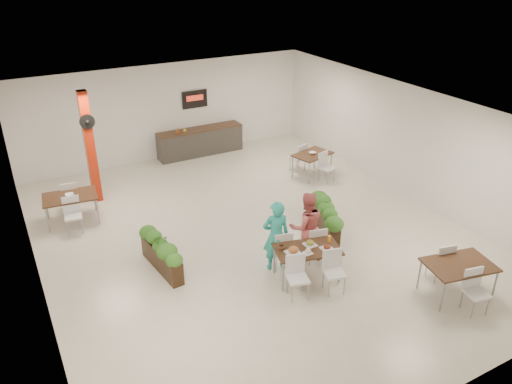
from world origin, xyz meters
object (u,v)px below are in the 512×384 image
main_table (307,253)px  planter_right (326,215)px  planter_left (161,251)px  side_table_a (70,200)px  diner_woman (306,227)px  side_table_c (459,268)px  side_table_b (312,157)px  service_counter (200,141)px  red_column (90,147)px  diner_man (276,236)px

main_table → planter_right: bearing=42.6°
planter_left → side_table_a: size_ratio=1.03×
diner_woman → side_table_c: size_ratio=1.01×
side_table_b → main_table: bearing=-141.3°
diner_woman → side_table_c: bearing=142.2°
planter_left → service_counter: bearing=59.9°
service_counter → side_table_b: bearing=-55.2°
planter_left → side_table_a: bearing=112.3°
planter_right → side_table_a: size_ratio=1.02×
service_counter → side_table_a: size_ratio=1.81×
red_column → diner_man: 6.08m
planter_left → diner_man: bearing=-27.2°
side_table_a → diner_man: bearing=-44.3°
diner_woman → side_table_a: (-4.40, 4.42, -0.20)m
red_column → service_counter: red_column is taller
red_column → side_table_c: (5.55, -7.99, -1.00)m
service_counter → side_table_c: (1.55, -9.86, 0.15)m
red_column → side_table_b: size_ratio=1.91×
planter_right → side_table_c: size_ratio=1.01×
side_table_a → side_table_b: 7.24m
side_table_a → side_table_b: size_ratio=0.99×
planter_right → planter_left: bearing=174.3°
red_column → service_counter: bearing=25.0°
red_column → planter_right: red_column is taller
planter_right → service_counter: bearing=96.0°
planter_left → planter_right: bearing=-5.7°
side_table_a → side_table_c: same height
side_table_b → side_table_c: (-0.82, -6.45, 0.01)m
main_table → side_table_c: bearing=-39.4°
diner_man → planter_right: bearing=-143.6°
service_counter → diner_man: 7.34m
diner_woman → side_table_c: (2.00, -2.63, -0.20)m
service_counter → side_table_a: service_counter is taller
diner_woman → red_column: bearing=-41.5°
planter_left → side_table_c: 6.33m
planter_right → side_table_b: size_ratio=1.01×
service_counter → main_table: (-0.85, -7.88, 0.14)m
red_column → side_table_b: bearing=-13.6°
service_counter → planter_right: service_counter is taller
main_table → planter_left: (-2.66, 1.82, -0.15)m
diner_woman → planter_left: size_ratio=0.98×
planter_left → side_table_c: size_ratio=1.02×
red_column → side_table_c: size_ratio=1.91×
diner_man → planter_left: (-2.27, 1.17, -0.35)m
service_counter → diner_woman: service_counter is taller
planter_right → main_table: bearing=-137.4°
planter_left → side_table_b: size_ratio=1.02×
service_counter → side_table_c: size_ratio=1.79×
diner_man → side_table_c: diner_man is taller
side_table_c → main_table: bearing=152.4°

